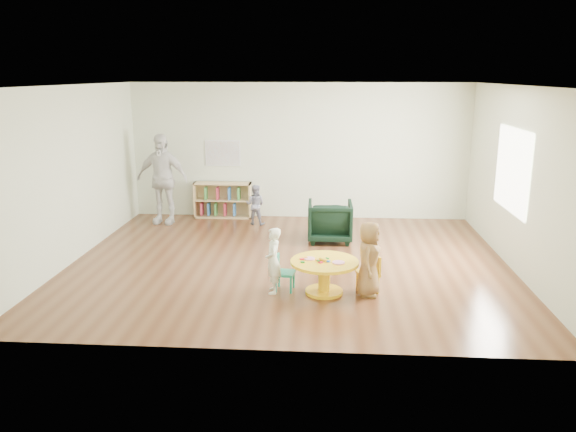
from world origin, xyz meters
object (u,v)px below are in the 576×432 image
object	(u,v)px
kid_chair_right	(371,272)
toddler	(255,205)
activity_table	(324,271)
child_right	(369,259)
armchair	(330,221)
bookshelf	(222,200)
adult_caretaker	(162,179)
kid_chair_left	(282,272)
child_left	(273,261)

from	to	relation	value
kid_chair_right	toddler	distance (m)	4.05
activity_table	kid_chair_right	distance (m)	0.66
activity_table	toddler	size ratio (longest dim) A/B	1.16
child_right	armchair	bearing A→B (deg)	24.09
toddler	kid_chair_right	bearing A→B (deg)	132.39
bookshelf	toddler	size ratio (longest dim) A/B	1.47
toddler	adult_caretaker	size ratio (longest dim) A/B	0.45
armchair	kid_chair_right	bearing A→B (deg)	102.17
child_right	kid_chair_left	bearing A→B (deg)	97.69
child_left	toddler	world-z (taller)	child_left
child_left	activity_table	bearing A→B (deg)	86.64
activity_table	bookshelf	world-z (taller)	bookshelf
bookshelf	child_right	bearing A→B (deg)	-56.15
toddler	bookshelf	bearing A→B (deg)	-23.32
kid_chair_right	bookshelf	size ratio (longest dim) A/B	0.44
kid_chair_right	armchair	xyz separation A→B (m)	(-0.56, 2.42, 0.08)
activity_table	child_left	xyz separation A→B (m)	(-0.71, -0.03, 0.14)
toddler	kid_chair_left	bearing A→B (deg)	114.95
child_left	adult_caretaker	size ratio (longest dim) A/B	0.51
child_left	child_right	xyz separation A→B (m)	(1.31, 0.00, 0.06)
bookshelf	toddler	xyz separation A→B (m)	(0.77, -0.54, 0.04)
activity_table	bookshelf	xyz separation A→B (m)	(-2.19, 4.13, 0.04)
armchair	child_left	xyz separation A→B (m)	(-0.79, -2.56, 0.10)
armchair	toddler	bearing A→B (deg)	-36.18
activity_table	child_right	size ratio (longest dim) A/B	0.90
bookshelf	adult_caretaker	bearing A→B (deg)	-153.43
child_left	toddler	size ratio (longest dim) A/B	1.14
kid_chair_right	child_right	size ratio (longest dim) A/B	0.51
activity_table	toddler	distance (m)	3.86
kid_chair_right	activity_table	bearing A→B (deg)	84.74
bookshelf	toddler	world-z (taller)	toddler
kid_chair_left	bookshelf	bearing A→B (deg)	-150.99
activity_table	adult_caretaker	size ratio (longest dim) A/B	0.52
bookshelf	kid_chair_right	bearing A→B (deg)	-54.84
kid_chair_right	toddler	size ratio (longest dim) A/B	0.65
bookshelf	activity_table	bearing A→B (deg)	-62.11
kid_chair_right	toddler	world-z (taller)	toddler
kid_chair_left	toddler	xyz separation A→B (m)	(-0.82, 3.51, 0.14)
toddler	adult_caretaker	bearing A→B (deg)	12.22
kid_chair_right	adult_caretaker	xyz separation A→B (m)	(-3.94, 3.46, 0.63)
activity_table	adult_caretaker	distance (m)	4.90
bookshelf	child_left	world-z (taller)	child_left
bookshelf	armchair	distance (m)	2.78
activity_table	kid_chair_right	xyz separation A→B (m)	(0.64, 0.11, -0.04)
child_left	child_right	distance (m)	1.31
kid_chair_right	armchair	size ratio (longest dim) A/B	0.66
child_left	kid_chair_left	bearing A→B (deg)	125.96
kid_chair_right	bookshelf	bearing A→B (deg)	20.08
bookshelf	adult_caretaker	xyz separation A→B (m)	(-1.11, -0.56, 0.55)
armchair	toddler	xyz separation A→B (m)	(-1.50, 1.06, 0.04)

